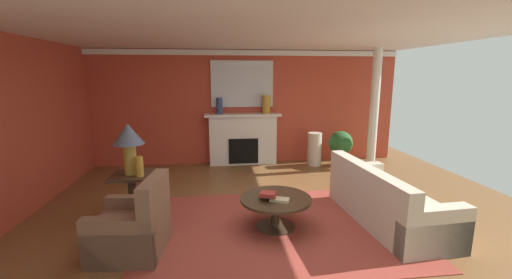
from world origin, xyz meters
TOP-DOWN VIEW (x-y plane):
  - ground_plane at (0.00, 0.00)m, footprint 9.11×9.11m
  - wall_fireplace at (0.00, 3.35)m, footprint 7.61×0.12m
  - wall_window at (-3.57, 0.30)m, footprint 0.12×7.18m
  - ceiling_panel at (0.00, 0.30)m, footprint 7.61×7.18m
  - crown_moulding at (0.00, 3.27)m, footprint 7.61×0.08m
  - area_rug at (0.18, -0.25)m, footprint 3.66×2.68m
  - fireplace at (0.00, 3.14)m, footprint 1.80×0.35m
  - mantel_mirror at (0.00, 3.26)m, footprint 1.47×0.04m
  - sofa at (1.80, -0.26)m, footprint 1.03×2.15m
  - armchair_near_window at (-1.64, -0.70)m, footprint 0.89×0.89m
  - coffee_table at (0.18, -0.25)m, footprint 1.00×1.00m
  - side_table at (-1.88, 0.29)m, footprint 0.56×0.56m
  - table_lamp at (-1.88, 0.29)m, footprint 0.44×0.44m
  - vase_tall_corner at (1.69, 2.84)m, footprint 0.33×0.33m
  - vase_mantel_right at (0.55, 3.09)m, footprint 0.19×0.19m
  - vase_on_side_table at (-1.73, 0.17)m, footprint 0.12×0.12m
  - vase_mantel_left at (-0.55, 3.09)m, footprint 0.15×0.15m
  - book_red_cover at (0.21, -0.39)m, footprint 0.29×0.24m
  - book_art_folio at (0.06, -0.28)m, footprint 0.26×0.22m
  - book_small_novel at (0.06, -0.36)m, footprint 0.24×0.23m
  - potted_plant at (2.29, 2.73)m, footprint 0.56×0.56m
  - column_white at (2.93, 2.47)m, footprint 0.20×0.20m

SIDE VIEW (x-z plane):
  - ground_plane at x=0.00m, z-range 0.00..0.00m
  - area_rug at x=0.18m, z-range 0.00..0.01m
  - sofa at x=1.80m, z-range -0.13..0.72m
  - armchair_near_window at x=-1.64m, z-range -0.17..0.78m
  - coffee_table at x=0.18m, z-range 0.11..0.56m
  - vase_tall_corner at x=1.69m, z-range 0.00..0.79m
  - side_table at x=-1.88m, z-range 0.05..0.75m
  - book_red_cover at x=0.21m, z-range 0.45..0.49m
  - potted_plant at x=2.29m, z-range 0.08..0.91m
  - book_art_folio at x=0.06m, z-range 0.49..0.52m
  - book_small_novel at x=0.06m, z-range 0.52..0.57m
  - fireplace at x=0.00m, z-range -0.03..1.20m
  - vase_on_side_table at x=-1.73m, z-range 0.70..0.99m
  - table_lamp at x=-1.88m, z-range 0.85..1.60m
  - wall_fireplace at x=0.00m, z-range 0.00..2.71m
  - wall_window at x=-3.57m, z-range 0.00..2.71m
  - column_white at x=2.93m, z-range 0.00..2.71m
  - vase_mantel_left at x=-0.55m, z-range 1.23..1.61m
  - vase_mantel_right at x=0.55m, z-range 1.23..1.66m
  - mantel_mirror at x=0.00m, z-range 1.38..2.46m
  - crown_moulding at x=0.00m, z-range 2.57..2.69m
  - ceiling_panel at x=0.00m, z-range 2.71..2.77m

